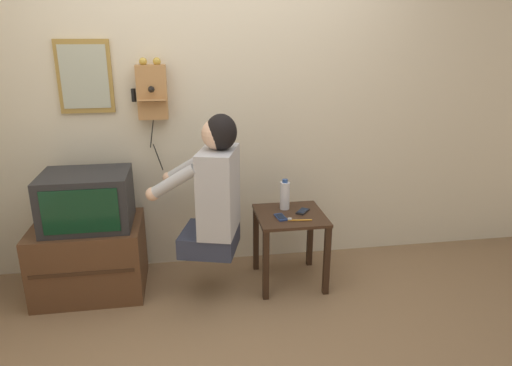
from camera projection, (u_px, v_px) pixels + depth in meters
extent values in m
plane|color=#846647|center=(239.00, 339.00, 2.73)|extent=(14.00, 14.00, 0.00)
cube|color=beige|center=(219.00, 100.00, 3.34)|extent=(6.80, 0.05, 2.55)
cube|color=#382316|center=(290.00, 215.00, 3.22)|extent=(0.48, 0.48, 0.02)
cube|color=black|center=(266.00, 266.00, 3.07)|extent=(0.04, 0.04, 0.51)
cube|color=black|center=(327.00, 261.00, 3.13)|extent=(0.04, 0.04, 0.51)
cube|color=black|center=(256.00, 239.00, 3.47)|extent=(0.04, 0.04, 0.51)
cube|color=black|center=(310.00, 235.00, 3.54)|extent=(0.04, 0.04, 0.51)
cube|color=#2D3347|center=(210.00, 240.00, 3.10)|extent=(0.45, 0.46, 0.14)
cube|color=#ADADB2|center=(219.00, 191.00, 2.98)|extent=(0.32, 0.44, 0.56)
sphere|color=#DBAD8E|center=(217.00, 134.00, 2.86)|extent=(0.20, 0.20, 0.20)
ellipsoid|color=black|center=(221.00, 132.00, 2.85)|extent=(0.25, 0.26, 0.23)
cylinder|color=#ADADB2|center=(173.00, 182.00, 2.81)|extent=(0.33, 0.16, 0.24)
cylinder|color=#ADADB2|center=(188.00, 167.00, 3.13)|extent=(0.33, 0.16, 0.24)
sphere|color=#DBAD8E|center=(153.00, 194.00, 2.86)|extent=(0.09, 0.09, 0.09)
sphere|color=#DBAD8E|center=(169.00, 178.00, 3.17)|extent=(0.09, 0.09, 0.09)
cube|color=#51331E|center=(90.00, 257.00, 3.19)|extent=(0.73, 0.54, 0.50)
cube|color=#392315|center=(82.00, 274.00, 2.92)|extent=(0.65, 0.01, 0.02)
cube|color=#232326|center=(87.00, 200.00, 3.04)|extent=(0.57, 0.44, 0.37)
cube|color=black|center=(80.00, 212.00, 2.83)|extent=(0.47, 0.01, 0.29)
cube|color=#AD7A47|center=(152.00, 92.00, 3.17)|extent=(0.20, 0.11, 0.37)
cube|color=#AD7A47|center=(152.00, 101.00, 3.10)|extent=(0.18, 0.07, 0.03)
sphere|color=#B79338|center=(143.00, 62.00, 3.09)|extent=(0.05, 0.05, 0.05)
sphere|color=#B79338|center=(157.00, 61.00, 3.10)|extent=(0.05, 0.05, 0.05)
cone|color=black|center=(151.00, 90.00, 3.06)|extent=(0.04, 0.05, 0.04)
cylinder|color=black|center=(134.00, 95.00, 3.16)|extent=(0.03, 0.03, 0.09)
cylinder|color=black|center=(152.00, 133.00, 3.24)|extent=(0.04, 0.04, 0.22)
cylinder|color=black|center=(158.00, 157.00, 3.31)|extent=(0.07, 0.06, 0.19)
cube|color=olive|center=(85.00, 77.00, 3.11)|extent=(0.36, 0.02, 0.49)
cube|color=#A8AD99|center=(84.00, 77.00, 3.10)|extent=(0.31, 0.01, 0.43)
cube|color=navy|center=(281.00, 217.00, 3.15)|extent=(0.07, 0.13, 0.01)
cube|color=black|center=(281.00, 216.00, 3.15)|extent=(0.06, 0.10, 0.00)
cube|color=black|center=(303.00, 211.00, 3.25)|extent=(0.12, 0.14, 0.01)
cube|color=black|center=(303.00, 210.00, 3.25)|extent=(0.10, 0.11, 0.00)
cylinder|color=silver|center=(285.00, 196.00, 3.28)|extent=(0.07, 0.07, 0.20)
cylinder|color=#2D4C8C|center=(285.00, 181.00, 3.25)|extent=(0.04, 0.04, 0.02)
cylinder|color=orange|center=(300.00, 220.00, 3.10)|extent=(0.16, 0.03, 0.01)
cube|color=white|center=(290.00, 219.00, 3.09)|extent=(0.03, 0.01, 0.01)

